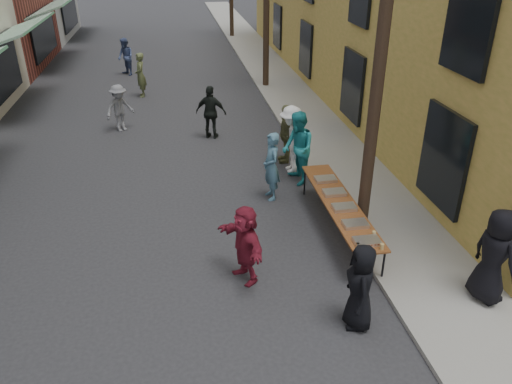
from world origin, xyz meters
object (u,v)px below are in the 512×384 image
object	(u,v)px
utility_pole_near	(384,24)
serving_table	(340,204)
server	(494,256)
guest_front_c	(298,149)
guest_front_a	(360,287)
catering_tray_sausage	(367,241)

from	to	relation	value
utility_pole_near	serving_table	size ratio (longest dim) A/B	2.25
utility_pole_near	server	bearing A→B (deg)	-65.34
utility_pole_near	serving_table	bearing A→B (deg)	-175.34
server	guest_front_c	bearing A→B (deg)	8.49
serving_table	guest_front_a	world-z (taller)	guest_front_a
serving_table	guest_front_c	bearing A→B (deg)	96.89
serving_table	catering_tray_sausage	world-z (taller)	catering_tray_sausage
catering_tray_sausage	guest_front_c	bearing A→B (deg)	94.24
utility_pole_near	guest_front_a	world-z (taller)	utility_pole_near
utility_pole_near	guest_front_c	distance (m)	4.45
server	guest_front_a	bearing A→B (deg)	80.26
utility_pole_near	server	world-z (taller)	utility_pole_near
serving_table	guest_front_c	xyz separation A→B (m)	(-0.32, 2.62, 0.27)
utility_pole_near	guest_front_a	xyz separation A→B (m)	(-1.19, -3.00, -3.71)
utility_pole_near	guest_front_a	size ratio (longest dim) A/B	5.68
serving_table	guest_front_c	world-z (taller)	guest_front_c
serving_table	server	distance (m)	3.37
guest_front_c	server	size ratio (longest dim) A/B	1.08
utility_pole_near	guest_front_c	bearing A→B (deg)	109.31
utility_pole_near	guest_front_c	size ratio (longest dim) A/B	4.57
serving_table	server	world-z (taller)	server
catering_tray_sausage	server	distance (m)	2.21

